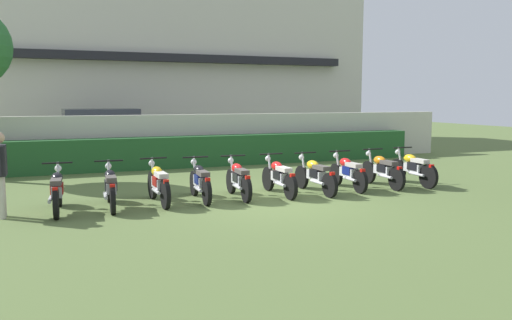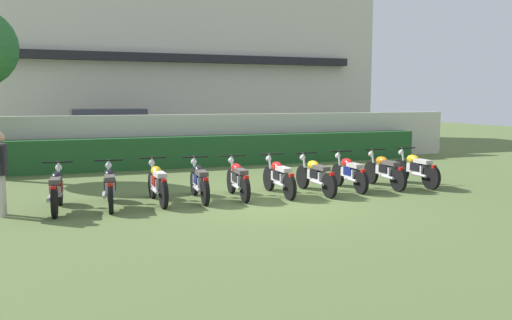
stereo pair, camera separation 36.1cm
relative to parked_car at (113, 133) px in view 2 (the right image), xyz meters
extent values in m
plane|color=#566B38|center=(2.58, -10.04, -0.94)|extent=(60.00, 60.00, 0.00)
cube|color=beige|center=(2.58, 6.00, 2.78)|extent=(21.71, 6.00, 7.44)
cube|color=black|center=(2.58, 2.75, 3.16)|extent=(18.24, 0.50, 0.36)
cube|color=beige|center=(2.58, -3.00, -0.07)|extent=(20.62, 0.30, 1.73)
cube|color=#235628|center=(2.58, -3.70, -0.42)|extent=(16.50, 0.70, 1.03)
cube|color=black|center=(0.05, 0.00, -0.20)|extent=(4.59, 2.07, 1.00)
cube|color=#2D333D|center=(-0.15, -0.01, 0.63)|extent=(2.78, 1.83, 0.65)
cylinder|color=black|center=(1.58, 1.00, -0.60)|extent=(0.69, 0.25, 0.68)
cylinder|color=black|center=(1.67, -0.84, -0.60)|extent=(0.69, 0.25, 0.68)
cylinder|color=black|center=(-1.57, 0.85, -0.60)|extent=(0.69, 0.25, 0.68)
cylinder|color=black|center=(-1.48, -1.00, -0.60)|extent=(0.69, 0.25, 0.68)
cylinder|color=black|center=(-1.81, -8.82, -0.63)|extent=(0.12, 0.62, 0.61)
cylinder|color=black|center=(-1.88, -10.09, -0.63)|extent=(0.12, 0.62, 0.61)
cube|color=silver|center=(-1.84, -9.51, -0.48)|extent=(0.23, 0.61, 0.22)
ellipsoid|color=black|center=(-1.83, -9.34, -0.25)|extent=(0.24, 0.45, 0.22)
cube|color=#4C4742|center=(-1.86, -9.74, -0.27)|extent=(0.23, 0.53, 0.10)
cube|color=red|center=(-1.88, -10.19, -0.35)|extent=(0.10, 0.09, 0.08)
cylinder|color=silver|center=(-1.81, -8.91, -0.31)|extent=(0.06, 0.23, 0.65)
cylinder|color=black|center=(-1.82, -9.00, 0.01)|extent=(0.60, 0.07, 0.04)
sphere|color=silver|center=(-1.80, -8.80, -0.13)|extent=(0.14, 0.14, 0.14)
cylinder|color=silver|center=(-1.98, -9.75, -0.61)|extent=(0.10, 0.55, 0.07)
cube|color=#A51414|center=(-1.85, -9.56, -0.43)|extent=(0.26, 0.37, 0.20)
cylinder|color=black|center=(-0.77, -8.79, -0.63)|extent=(0.12, 0.61, 0.60)
cylinder|color=black|center=(-0.84, -10.07, -0.63)|extent=(0.12, 0.61, 0.60)
cube|color=silver|center=(-0.81, -9.48, -0.48)|extent=(0.23, 0.61, 0.22)
ellipsoid|color=black|center=(-0.80, -9.31, -0.25)|extent=(0.24, 0.45, 0.22)
cube|color=#4C4742|center=(-0.82, -9.71, -0.27)|extent=(0.23, 0.53, 0.10)
cube|color=red|center=(-0.84, -10.17, -0.35)|extent=(0.10, 0.08, 0.08)
cylinder|color=silver|center=(-0.78, -8.88, -0.31)|extent=(0.06, 0.23, 0.65)
cylinder|color=black|center=(-0.78, -8.97, 0.01)|extent=(0.60, 0.07, 0.04)
sphere|color=silver|center=(-0.77, -8.77, -0.13)|extent=(0.14, 0.14, 0.14)
cylinder|color=silver|center=(-0.94, -9.72, -0.61)|extent=(0.10, 0.55, 0.07)
cube|color=black|center=(-0.81, -9.53, -0.43)|extent=(0.26, 0.37, 0.20)
cylinder|color=black|center=(0.19, -8.74, -0.62)|extent=(0.11, 0.63, 0.62)
cylinder|color=black|center=(0.23, -9.96, -0.62)|extent=(0.11, 0.63, 0.62)
cube|color=silver|center=(0.21, -9.40, -0.47)|extent=(0.22, 0.61, 0.22)
ellipsoid|color=yellow|center=(0.20, -9.23, -0.24)|extent=(0.24, 0.45, 0.22)
cube|color=beige|center=(0.22, -9.63, -0.26)|extent=(0.22, 0.53, 0.10)
cube|color=red|center=(0.23, -10.06, -0.34)|extent=(0.10, 0.08, 0.08)
cylinder|color=silver|center=(0.19, -8.83, -0.30)|extent=(0.06, 0.23, 0.65)
cylinder|color=black|center=(0.19, -8.92, 0.02)|extent=(0.60, 0.06, 0.04)
sphere|color=silver|center=(0.19, -8.72, -0.12)|extent=(0.14, 0.14, 0.14)
cylinder|color=silver|center=(0.10, -9.66, -0.60)|extent=(0.09, 0.55, 0.07)
cube|color=#A51414|center=(0.21, -9.45, -0.42)|extent=(0.25, 0.37, 0.20)
cylinder|color=black|center=(1.17, -8.73, -0.64)|extent=(0.11, 0.59, 0.59)
cylinder|color=black|center=(1.12, -9.95, -0.64)|extent=(0.11, 0.59, 0.59)
cube|color=silver|center=(1.15, -9.39, -0.49)|extent=(0.22, 0.61, 0.22)
ellipsoid|color=black|center=(1.15, -9.22, -0.26)|extent=(0.24, 0.45, 0.22)
cube|color=#4C4742|center=(1.14, -9.62, -0.28)|extent=(0.22, 0.53, 0.10)
cube|color=red|center=(1.12, -10.05, -0.36)|extent=(0.10, 0.08, 0.08)
cylinder|color=silver|center=(1.17, -8.82, -0.32)|extent=(0.06, 0.23, 0.65)
cylinder|color=black|center=(1.16, -8.91, 0.00)|extent=(0.60, 0.06, 0.04)
sphere|color=silver|center=(1.17, -8.71, -0.14)|extent=(0.14, 0.14, 0.14)
cylinder|color=silver|center=(1.02, -9.63, -0.62)|extent=(0.09, 0.55, 0.07)
cube|color=navy|center=(1.14, -9.44, -0.44)|extent=(0.25, 0.37, 0.20)
cylinder|color=black|center=(2.08, -8.77, -0.64)|extent=(0.12, 0.59, 0.59)
cylinder|color=black|center=(2.02, -9.97, -0.64)|extent=(0.12, 0.59, 0.59)
cube|color=silver|center=(2.05, -9.42, -0.49)|extent=(0.23, 0.61, 0.22)
ellipsoid|color=red|center=(2.06, -9.25, -0.26)|extent=(0.24, 0.45, 0.22)
cube|color=#4C4742|center=(2.04, -9.65, -0.28)|extent=(0.22, 0.53, 0.10)
cube|color=red|center=(2.02, -10.07, -0.36)|extent=(0.10, 0.08, 0.08)
cylinder|color=silver|center=(2.07, -8.86, -0.32)|extent=(0.06, 0.23, 0.65)
cylinder|color=black|center=(2.07, -8.95, 0.00)|extent=(0.60, 0.06, 0.04)
sphere|color=silver|center=(2.08, -8.75, -0.14)|extent=(0.14, 0.14, 0.14)
cylinder|color=silver|center=(1.92, -9.66, -0.62)|extent=(0.10, 0.55, 0.07)
cube|color=black|center=(2.05, -9.47, -0.44)|extent=(0.26, 0.37, 0.20)
cylinder|color=black|center=(3.06, -8.75, -0.64)|extent=(0.09, 0.59, 0.59)
cylinder|color=black|center=(3.06, -10.03, -0.64)|extent=(0.09, 0.59, 0.59)
cube|color=silver|center=(3.06, -9.44, -0.49)|extent=(0.20, 0.60, 0.22)
ellipsoid|color=red|center=(3.06, -9.27, -0.26)|extent=(0.22, 0.44, 0.22)
cube|color=beige|center=(3.06, -9.67, -0.28)|extent=(0.20, 0.52, 0.10)
cube|color=red|center=(3.06, -10.13, -0.36)|extent=(0.10, 0.08, 0.08)
cylinder|color=silver|center=(3.06, -8.84, -0.32)|extent=(0.05, 0.23, 0.65)
cylinder|color=black|center=(3.06, -8.93, 0.00)|extent=(0.60, 0.04, 0.04)
sphere|color=silver|center=(3.06, -8.73, -0.14)|extent=(0.14, 0.14, 0.14)
cylinder|color=silver|center=(2.94, -9.69, -0.62)|extent=(0.07, 0.55, 0.07)
cube|color=black|center=(3.06, -9.49, -0.44)|extent=(0.24, 0.36, 0.20)
cylinder|color=black|center=(3.97, -8.79, -0.65)|extent=(0.11, 0.58, 0.58)
cylinder|color=black|center=(4.02, -10.14, -0.65)|extent=(0.11, 0.58, 0.58)
cube|color=silver|center=(4.00, -9.51, -0.50)|extent=(0.22, 0.61, 0.22)
ellipsoid|color=yellow|center=(3.99, -9.34, -0.27)|extent=(0.24, 0.45, 0.22)
cube|color=#4C4742|center=(4.00, -9.74, -0.29)|extent=(0.22, 0.53, 0.10)
cube|color=red|center=(4.02, -10.24, -0.37)|extent=(0.10, 0.08, 0.08)
cylinder|color=silver|center=(3.97, -8.88, -0.33)|extent=(0.06, 0.23, 0.65)
cylinder|color=black|center=(3.98, -8.97, -0.01)|extent=(0.60, 0.06, 0.04)
sphere|color=silver|center=(3.97, -8.77, -0.15)|extent=(0.14, 0.14, 0.14)
cylinder|color=silver|center=(3.88, -9.77, -0.63)|extent=(0.09, 0.55, 0.07)
cube|color=black|center=(4.00, -9.56, -0.45)|extent=(0.25, 0.37, 0.20)
cylinder|color=black|center=(5.00, -8.74, -0.65)|extent=(0.11, 0.58, 0.58)
cylinder|color=black|center=(4.97, -9.94, -0.65)|extent=(0.11, 0.58, 0.58)
cube|color=silver|center=(4.98, -9.39, -0.50)|extent=(0.22, 0.61, 0.22)
ellipsoid|color=red|center=(4.99, -9.22, -0.27)|extent=(0.23, 0.45, 0.22)
cube|color=#B2ADA3|center=(4.98, -9.62, -0.29)|extent=(0.22, 0.53, 0.10)
cube|color=red|center=(4.96, -10.04, -0.37)|extent=(0.10, 0.08, 0.08)
cylinder|color=silver|center=(5.00, -8.83, -0.33)|extent=(0.06, 0.23, 0.65)
cylinder|color=black|center=(5.00, -8.92, -0.01)|extent=(0.60, 0.05, 0.04)
sphere|color=silver|center=(5.01, -8.72, -0.15)|extent=(0.14, 0.14, 0.14)
cylinder|color=silver|center=(4.86, -9.63, -0.63)|extent=(0.09, 0.55, 0.07)
cube|color=navy|center=(4.98, -9.44, -0.45)|extent=(0.25, 0.37, 0.20)
cylinder|color=black|center=(6.01, -8.74, -0.63)|extent=(0.10, 0.61, 0.60)
cylinder|color=black|center=(6.00, -9.98, -0.63)|extent=(0.10, 0.61, 0.60)
cube|color=silver|center=(6.01, -9.41, -0.48)|extent=(0.21, 0.60, 0.22)
ellipsoid|color=orange|center=(6.01, -9.24, -0.25)|extent=(0.22, 0.44, 0.22)
cube|color=#4C4742|center=(6.00, -9.64, -0.27)|extent=(0.20, 0.52, 0.10)
cube|color=red|center=(6.00, -10.08, -0.35)|extent=(0.10, 0.08, 0.08)
cylinder|color=silver|center=(6.01, -8.83, -0.31)|extent=(0.05, 0.23, 0.65)
cylinder|color=black|center=(6.01, -8.92, 0.01)|extent=(0.60, 0.04, 0.04)
sphere|color=silver|center=(6.01, -8.72, -0.13)|extent=(0.14, 0.14, 0.14)
cylinder|color=silver|center=(5.88, -9.66, -0.61)|extent=(0.08, 0.55, 0.07)
cube|color=black|center=(6.01, -9.46, -0.43)|extent=(0.24, 0.36, 0.20)
cylinder|color=black|center=(6.92, -8.80, -0.62)|extent=(0.09, 0.63, 0.63)
cylinder|color=black|center=(6.93, -10.04, -0.62)|extent=(0.09, 0.63, 0.63)
cube|color=silver|center=(6.93, -9.47, -0.47)|extent=(0.20, 0.60, 0.22)
ellipsoid|color=yellow|center=(6.93, -9.30, -0.24)|extent=(0.22, 0.44, 0.22)
cube|color=beige|center=(6.93, -9.70, -0.26)|extent=(0.20, 0.52, 0.10)
cube|color=red|center=(6.93, -10.14, -0.34)|extent=(0.10, 0.08, 0.08)
cylinder|color=silver|center=(6.92, -8.89, -0.30)|extent=(0.05, 0.23, 0.65)
cylinder|color=black|center=(6.92, -8.98, 0.02)|extent=(0.60, 0.04, 0.04)
sphere|color=silver|center=(6.92, -8.78, -0.12)|extent=(0.14, 0.14, 0.14)
cylinder|color=silver|center=(6.81, -9.72, -0.60)|extent=(0.07, 0.55, 0.07)
cube|color=black|center=(6.93, -9.52, -0.42)|extent=(0.24, 0.36, 0.20)
cylinder|color=beige|center=(-2.84, -9.46, -0.53)|extent=(0.13, 0.13, 0.82)
cylinder|color=beige|center=(-2.84, -9.67, -0.53)|extent=(0.13, 0.13, 0.82)
cube|color=#232328|center=(-2.84, -9.57, 0.17)|extent=(0.22, 0.48, 0.58)
cylinder|color=#232328|center=(-2.84, -9.28, 0.19)|extent=(0.09, 0.09, 0.55)
camera|label=1|loc=(-1.87, -20.32, 1.34)|focal=35.87mm
camera|label=2|loc=(-1.53, -20.45, 1.34)|focal=35.87mm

